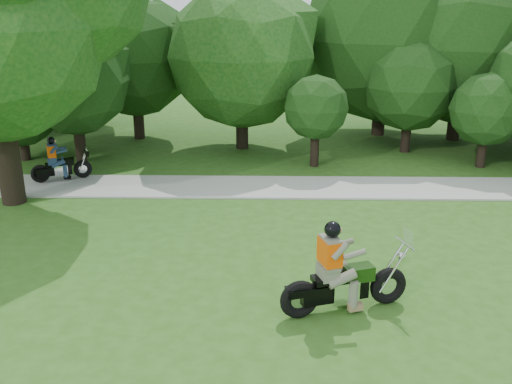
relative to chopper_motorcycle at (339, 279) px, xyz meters
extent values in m
plane|color=#2F5317|center=(1.63, -0.50, -0.70)|extent=(100.00, 100.00, 0.00)
cube|color=#A6A6A1|center=(1.63, 7.50, -0.67)|extent=(60.00, 2.20, 0.06)
cylinder|color=black|center=(-8.22, 10.40, 0.15)|extent=(0.39, 0.39, 1.68)
sphere|color=#123911|center=(-8.22, 10.40, 2.24)|extent=(3.87, 3.87, 3.87)
cylinder|color=black|center=(-13.28, 16.23, 0.20)|extent=(0.53, 0.53, 1.80)
sphere|color=#123911|center=(-13.28, 16.23, 3.23)|extent=(6.55, 6.55, 6.55)
cylinder|color=black|center=(-2.39, 12.57, 0.20)|extent=(0.49, 0.49, 1.80)
sphere|color=#154917|center=(-2.39, 12.57, 2.96)|extent=(5.70, 5.70, 5.70)
cylinder|color=black|center=(-10.40, 10.64, -0.18)|extent=(0.35, 0.35, 1.03)
sphere|color=#123911|center=(-10.40, 10.64, 1.29)|extent=(2.93, 2.93, 2.93)
cylinder|color=black|center=(4.02, 12.13, 0.02)|extent=(0.38, 0.38, 1.44)
sphere|color=#123911|center=(4.02, 12.13, 1.88)|extent=(3.50, 3.50, 3.50)
cylinder|color=black|center=(-6.88, 14.16, 0.20)|extent=(0.45, 0.45, 1.80)
sphere|color=#123911|center=(-6.88, 14.16, 2.71)|extent=(4.95, 4.95, 4.95)
cylinder|color=black|center=(-10.61, 16.40, 0.20)|extent=(0.54, 0.54, 1.80)
sphere|color=#123911|center=(-10.61, 16.40, 3.33)|extent=(6.84, 6.84, 6.84)
cylinder|color=black|center=(0.31, 10.05, -0.01)|extent=(0.31, 0.31, 1.37)
sphere|color=#123911|center=(0.31, 10.05, 1.42)|extent=(2.30, 2.30, 2.30)
cylinder|color=black|center=(3.50, 15.08, 0.20)|extent=(0.56, 0.56, 1.80)
sphere|color=#123911|center=(3.50, 15.08, 3.42)|extent=(7.11, 7.11, 7.11)
cylinder|color=black|center=(6.53, 14.23, 0.20)|extent=(0.52, 0.52, 1.80)
sphere|color=#123911|center=(6.53, 14.23, 3.22)|extent=(6.50, 6.50, 6.50)
cylinder|color=black|center=(6.24, 10.05, -0.08)|extent=(0.33, 0.33, 1.23)
sphere|color=#123911|center=(6.24, 10.05, 1.37)|extent=(2.58, 2.58, 2.58)
cylinder|color=black|center=(-8.87, 6.00, 1.40)|extent=(0.68, 0.68, 4.20)
torus|color=black|center=(-0.76, -0.25, -0.31)|extent=(0.80, 0.44, 0.77)
torus|color=black|center=(1.01, 0.33, -0.31)|extent=(0.80, 0.44, 0.77)
cube|color=black|center=(-0.09, -0.03, -0.26)|extent=(1.36, 0.66, 0.35)
cube|color=silver|center=(0.09, 0.03, -0.26)|extent=(0.62, 0.52, 0.44)
cube|color=black|center=(0.37, 0.12, 0.07)|extent=(0.64, 0.49, 0.29)
cube|color=black|center=(-0.23, -0.08, 0.03)|extent=(0.65, 0.51, 0.11)
cylinder|color=silver|center=(1.05, 0.34, 0.07)|extent=(0.58, 0.23, 0.91)
cylinder|color=silver|center=(1.30, 0.42, 0.54)|extent=(0.25, 0.68, 0.04)
cube|color=#656854|center=(-0.23, -0.08, 0.18)|extent=(0.44, 0.50, 0.26)
cube|color=#656854|center=(-0.21, -0.07, 0.58)|extent=(0.41, 0.53, 0.61)
cube|color=#FB4E05|center=(-0.21, -0.07, 0.60)|extent=(0.46, 0.58, 0.48)
sphere|color=black|center=(-0.18, -0.06, 1.04)|extent=(0.31, 0.31, 0.31)
torus|color=black|center=(-8.71, 7.72, -0.33)|extent=(0.62, 0.41, 0.60)
torus|color=black|center=(-7.50, 8.28, -0.33)|extent=(0.62, 0.41, 0.60)
cube|color=black|center=(-8.25, 7.93, -0.29)|extent=(0.96, 0.59, 0.28)
cube|color=silver|center=(-8.13, 7.99, -0.29)|extent=(0.50, 0.44, 0.34)
cube|color=black|center=(-7.94, 8.08, -0.03)|extent=(0.51, 0.42, 0.22)
cube|color=black|center=(-8.35, 7.89, -0.07)|extent=(0.52, 0.44, 0.09)
cylinder|color=silver|center=(-7.47, 8.30, -0.03)|extent=(0.33, 0.18, 0.77)
cylinder|color=silver|center=(-7.34, 8.36, 0.34)|extent=(0.26, 0.51, 0.03)
cube|color=black|center=(-8.59, 7.57, -0.29)|extent=(0.37, 0.25, 0.29)
cube|color=black|center=(-8.75, 7.91, -0.29)|extent=(0.37, 0.25, 0.29)
cube|color=#1D2F4E|center=(-8.35, 7.89, 0.05)|extent=(0.37, 0.41, 0.21)
cube|color=#1D2F4E|center=(-8.33, 7.90, 0.36)|extent=(0.36, 0.42, 0.48)
cube|color=#FB4E05|center=(-8.33, 7.90, 0.38)|extent=(0.39, 0.46, 0.38)
sphere|color=black|center=(-8.31, 7.91, 0.72)|extent=(0.24, 0.24, 0.24)
camera|label=1|loc=(-1.38, -9.72, 5.06)|focal=40.00mm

